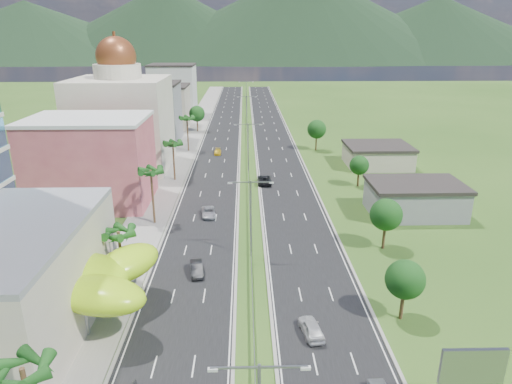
{
  "coord_description": "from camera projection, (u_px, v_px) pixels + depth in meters",
  "views": [
    {
      "loc": [
        -0.74,
        -46.74,
        29.28
      ],
      "look_at": [
        0.86,
        16.94,
        7.0
      ],
      "focal_mm": 32.0,
      "sensor_mm": 36.0,
      "label": 1
    }
  ],
  "objects": [
    {
      "name": "sidewalk_left",
      "position": [
        191.0,
        135.0,
        138.29
      ],
      "size": [
        7.0,
        260.0,
        0.12
      ],
      "primitive_type": "cube",
      "color": "gray",
      "rests_on": "ground"
    },
    {
      "name": "car_dark_far_right",
      "position": [
        264.0,
        180.0,
        93.35
      ],
      "size": [
        2.75,
        5.9,
        1.64
      ],
      "primitive_type": "imported",
      "rotation": [
        0.0,
        0.0,
        3.14
      ],
      "color": "black",
      "rests_on": "road_right"
    },
    {
      "name": "midrise_beige",
      "position": [
        163.0,
        107.0,
        147.25
      ],
      "size": [
        16.0,
        15.0,
        13.0
      ],
      "primitive_type": "cube",
      "color": "#B9AE98",
      "rests_on": "ground"
    },
    {
      "name": "palm_tree_d",
      "position": [
        173.0,
        145.0,
        93.39
      ],
      "size": [
        3.6,
        3.6,
        8.6
      ],
      "color": "#47301C",
      "rests_on": "ground"
    },
    {
      "name": "midrise_white",
      "position": [
        173.0,
        91.0,
        168.13
      ],
      "size": [
        16.0,
        15.0,
        18.0
      ],
      "primitive_type": "cube",
      "color": "silver",
      "rests_on": "ground"
    },
    {
      "name": "billboard",
      "position": [
        473.0,
        368.0,
        35.75
      ],
      "size": [
        5.2,
        0.35,
        6.2
      ],
      "color": "gray",
      "rests_on": "ground"
    },
    {
      "name": "leafy_tree_ra",
      "position": [
        405.0,
        280.0,
        47.87
      ],
      "size": [
        4.2,
        4.2,
        6.9
      ],
      "color": "#47301C",
      "rests_on": "ground"
    },
    {
      "name": "palm_tree_c",
      "position": [
        151.0,
        173.0,
        71.37
      ],
      "size": [
        3.6,
        3.6,
        9.6
      ],
      "color": "#47301C",
      "rests_on": "ground"
    },
    {
      "name": "road_left",
      "position": [
        222.0,
        135.0,
        138.53
      ],
      "size": [
        11.0,
        260.0,
        0.04
      ],
      "primitive_type": "cube",
      "color": "black",
      "rests_on": "ground"
    },
    {
      "name": "leafy_tree_rd",
      "position": [
        317.0,
        129.0,
        118.43
      ],
      "size": [
        4.9,
        4.9,
        8.05
      ],
      "color": "#47301C",
      "rests_on": "ground"
    },
    {
      "name": "car_silver_mid_left",
      "position": [
        209.0,
        212.0,
        76.75
      ],
      "size": [
        2.86,
        5.13,
        1.36
      ],
      "primitive_type": "imported",
      "rotation": [
        0.0,
        0.0,
        0.13
      ],
      "color": "#999BA1",
      "rests_on": "road_left"
    },
    {
      "name": "lime_canopy",
      "position": [
        63.0,
        277.0,
        47.89
      ],
      "size": [
        18.0,
        15.0,
        7.4
      ],
      "color": "#ABE716",
      "rests_on": "ground"
    },
    {
      "name": "streetlight_median_e",
      "position": [
        246.0,
        92.0,
        183.67
      ],
      "size": [
        6.04,
        0.25,
        11.0
      ],
      "color": "gray",
      "rests_on": "ground"
    },
    {
      "name": "car_dark_left",
      "position": [
        197.0,
        269.0,
        58.34
      ],
      "size": [
        2.15,
        4.5,
        1.42
      ],
      "primitive_type": "imported",
      "rotation": [
        0.0,
        0.0,
        0.15
      ],
      "color": "black",
      "rests_on": "road_left"
    },
    {
      "name": "palm_tree_b",
      "position": [
        119.0,
        235.0,
        52.98
      ],
      "size": [
        3.6,
        3.6,
        8.1
      ],
      "color": "#47301C",
      "rests_on": "ground"
    },
    {
      "name": "car_white_near_right",
      "position": [
        311.0,
        328.0,
        46.52
      ],
      "size": [
        2.53,
        4.78,
        1.55
      ],
      "primitive_type": "imported",
      "rotation": [
        0.0,
        0.0,
        3.3
      ],
      "color": "silver",
      "rests_on": "road_right"
    },
    {
      "name": "streetlight_median_d",
      "position": [
        247.0,
        110.0,
        141.2
      ],
      "size": [
        6.04,
        0.25,
        11.0
      ],
      "color": "gray",
      "rests_on": "ground"
    },
    {
      "name": "leafy_tree_rc",
      "position": [
        359.0,
        165.0,
        90.61
      ],
      "size": [
        3.85,
        3.85,
        6.33
      ],
      "color": "#47301C",
      "rests_on": "ground"
    },
    {
      "name": "leafy_tree_rb",
      "position": [
        386.0,
        215.0,
        63.85
      ],
      "size": [
        4.55,
        4.55,
        7.47
      ],
      "color": "#47301C",
      "rests_on": "ground"
    },
    {
      "name": "ground",
      "position": [
        252.0,
        295.0,
        53.79
      ],
      "size": [
        500.0,
        500.0,
        0.0
      ],
      "primitive_type": "plane",
      "color": "#2D5119",
      "rests_on": "ground"
    },
    {
      "name": "palm_tree_a",
      "position": [
        23.0,
        374.0,
        30.01
      ],
      "size": [
        3.6,
        3.6,
        9.1
      ],
      "color": "#47301C",
      "rests_on": "ground"
    },
    {
      "name": "shed_near",
      "position": [
        415.0,
        200.0,
        77.22
      ],
      "size": [
        15.0,
        10.0,
        5.0
      ],
      "primitive_type": "cube",
      "color": "gray",
      "rests_on": "ground"
    },
    {
      "name": "shed_far",
      "position": [
        377.0,
        156.0,
        105.67
      ],
      "size": [
        14.0,
        12.0,
        4.4
      ],
      "primitive_type": "cube",
      "color": "#B9AE98",
      "rests_on": "ground"
    },
    {
      "name": "road_right",
      "position": [
        272.0,
        134.0,
        138.89
      ],
      "size": [
        11.0,
        260.0,
        0.04
      ],
      "primitive_type": "cube",
      "color": "black",
      "rests_on": "ground"
    },
    {
      "name": "streetlight_median_c",
      "position": [
        248.0,
        143.0,
        98.74
      ],
      "size": [
        6.04,
        0.25,
        11.0
      ],
      "color": "gray",
      "rests_on": "ground"
    },
    {
      "name": "median_guardrail",
      "position": [
        248.0,
        147.0,
        121.52
      ],
      "size": [
        0.1,
        216.06,
        0.76
      ],
      "color": "gray",
      "rests_on": "ground"
    },
    {
      "name": "streetlight_median_b",
      "position": [
        251.0,
        211.0,
        61.0
      ],
      "size": [
        6.04,
        0.25,
        11.0
      ],
      "color": "gray",
      "rests_on": "ground"
    },
    {
      "name": "palm_tree_e",
      "position": [
        187.0,
        119.0,
        116.73
      ],
      "size": [
        3.6,
        3.6,
        9.4
      ],
      "color": "#47301C",
      "rests_on": "ground"
    },
    {
      "name": "mountain_ridge",
      "position": [
        302.0,
        62.0,
        479.84
      ],
      "size": [
        860.0,
        140.0,
        90.0
      ],
      "primitive_type": null,
      "color": "black",
      "rests_on": "ground"
    },
    {
      "name": "car_yellow_far_left",
      "position": [
        218.0,
        152.0,
        115.99
      ],
      "size": [
        1.79,
        4.24,
        1.22
      ],
      "primitive_type": "imported",
      "rotation": [
        0.0,
        0.0,
        0.02
      ],
      "color": "gold",
      "rests_on": "road_left"
    },
    {
      "name": "domed_building",
      "position": [
        122.0,
        118.0,
        101.27
      ],
      "size": [
        20.0,
        20.0,
        28.7
      ],
      "color": "beige",
      "rests_on": "ground"
    },
    {
      "name": "leafy_tree_lfar",
      "position": [
        197.0,
        114.0,
        141.22
      ],
      "size": [
        4.9,
        4.9,
        8.05
      ],
      "color": "#47301C",
      "rests_on": "ground"
    },
    {
      "name": "pink_shophouse",
      "position": [
        91.0,
        163.0,
        80.84
      ],
      "size": [
        20.0,
        15.0,
        15.0
      ],
      "primitive_type": "cube",
      "color": "#B94B58",
      "rests_on": "ground"
    },
    {
      "name": "midrise_grey",
      "position": [
        150.0,
        114.0,
        126.0
      ],
      "size": [
        16.0,
        15.0,
        16.0
      ],
      "primitive_type": "cube",
      "color": "gray",
      "rests_on": "ground"
    }
  ]
}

